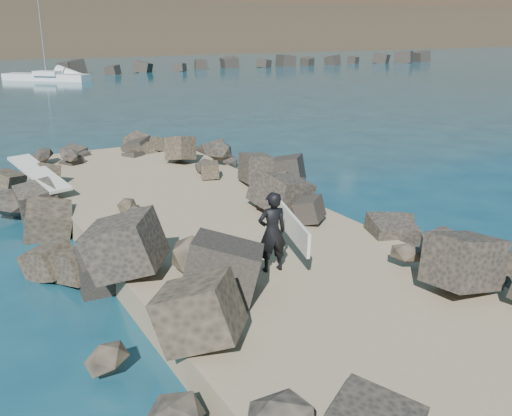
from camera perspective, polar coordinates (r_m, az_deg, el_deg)
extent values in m
plane|color=#0F384C|center=(13.39, -2.14, -4.99)|extent=(800.00, 800.00, 0.00)
cube|color=#8C7759|center=(11.68, 2.46, -6.92)|extent=(6.00, 26.00, 0.60)
cube|color=#272321|center=(10.91, -12.10, -8.03)|extent=(2.60, 22.00, 1.00)
cube|color=black|center=(13.61, 11.72, -2.71)|extent=(2.60, 22.00, 1.00)
cube|color=black|center=(77.64, 1.87, 14.35)|extent=(52.00, 4.00, 1.20)
cube|color=beige|center=(17.49, -20.83, 2.91)|extent=(1.35, 2.71, 0.09)
imported|color=black|center=(10.96, 1.63, -2.40)|extent=(0.63, 0.47, 1.60)
cube|color=beige|center=(11.17, 3.60, -1.79)|extent=(0.56, 1.93, 0.62)
cube|color=silver|center=(61.85, -20.22, 12.11)|extent=(7.74, 7.51, 0.80)
cylinder|color=gray|center=(61.66, -20.75, 16.92)|extent=(0.12, 0.12, 9.72)
cube|color=silver|center=(61.09, -20.14, 12.54)|extent=(2.77, 2.73, 0.44)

